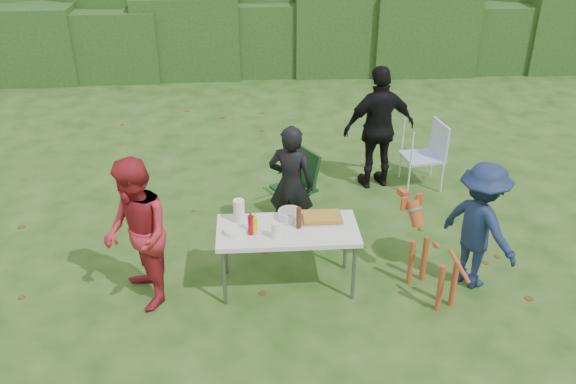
{
  "coord_description": "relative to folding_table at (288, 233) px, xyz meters",
  "views": [
    {
      "loc": [
        -0.47,
        -5.34,
        4.14
      ],
      "look_at": [
        -0.06,
        0.45,
        1.0
      ],
      "focal_mm": 38.0,
      "sensor_mm": 36.0,
      "label": 1
    }
  ],
  "objects": [
    {
      "name": "pasta_bowl",
      "position": [
        0.04,
        0.2,
        0.1
      ],
      "size": [
        0.26,
        0.26,
        0.1
      ],
      "primitive_type": "cylinder",
      "color": "silver",
      "rests_on": "folding_table"
    },
    {
      "name": "person_red_jacket",
      "position": [
        -1.54,
        -0.16,
        0.14
      ],
      "size": [
        0.89,
        0.98,
        1.65
      ],
      "primitive_type": "imported",
      "rotation": [
        0.0,
        0.0,
        -1.16
      ],
      "color": "#A8222B",
      "rests_on": "ground"
    },
    {
      "name": "plate_stack",
      "position": [
        -0.55,
        -0.05,
        0.08
      ],
      "size": [
        0.24,
        0.24,
        0.05
      ],
      "primitive_type": "cylinder",
      "color": "white",
      "rests_on": "folding_table"
    },
    {
      "name": "beer_bottle",
      "position": [
        0.12,
        0.01,
        0.17
      ],
      "size": [
        0.06,
        0.06,
        0.24
      ],
      "primitive_type": "cylinder",
      "color": "#47230F",
      "rests_on": "folding_table"
    },
    {
      "name": "folding_table",
      "position": [
        0.0,
        0.0,
        0.0
      ],
      "size": [
        1.5,
        0.7,
        0.74
      ],
      "color": "silver",
      "rests_on": "ground"
    },
    {
      "name": "person_cook",
      "position": [
        0.11,
        0.98,
        0.07
      ],
      "size": [
        0.63,
        0.5,
        1.5
      ],
      "primitive_type": "imported",
      "rotation": [
        0.0,
        0.0,
        2.85
      ],
      "color": "black",
      "rests_on": "ground"
    },
    {
      "name": "dog",
      "position": [
        1.53,
        -0.26,
        -0.2
      ],
      "size": [
        0.75,
        1.1,
        0.97
      ],
      "primitive_type": null,
      "rotation": [
        0.0,
        0.0,
        1.95
      ],
      "color": "#A54520",
      "rests_on": "ground"
    },
    {
      "name": "camping_chair",
      "position": [
        0.19,
        1.55,
        -0.25
      ],
      "size": [
        0.75,
        0.75,
        0.88
      ],
      "primitive_type": null,
      "rotation": [
        0.0,
        0.0,
        3.66
      ],
      "color": "#143817",
      "rests_on": "ground"
    },
    {
      "name": "paper_towel_roll",
      "position": [
        -0.51,
        0.18,
        0.18
      ],
      "size": [
        0.12,
        0.12,
        0.26
      ],
      "primitive_type": "cylinder",
      "color": "white",
      "rests_on": "folding_table"
    },
    {
      "name": "food_tray",
      "position": [
        0.38,
        0.16,
        0.06
      ],
      "size": [
        0.45,
        0.3,
        0.02
      ],
      "primitive_type": "cube",
      "color": "#B7B7BA",
      "rests_on": "folding_table"
    },
    {
      "name": "focaccia_bread",
      "position": [
        0.38,
        0.16,
        0.09
      ],
      "size": [
        0.4,
        0.26,
        0.04
      ],
      "primitive_type": "cube",
      "color": "#B8842A",
      "rests_on": "food_tray"
    },
    {
      "name": "child",
      "position": [
        2.05,
        -0.07,
        0.04
      ],
      "size": [
        0.95,
        1.08,
        1.46
      ],
      "primitive_type": "imported",
      "rotation": [
        0.0,
        0.0,
        2.12
      ],
      "color": "#18254B",
      "rests_on": "ground"
    },
    {
      "name": "mustard_bottle",
      "position": [
        -0.35,
        -0.08,
        0.15
      ],
      "size": [
        0.06,
        0.06,
        0.2
      ],
      "primitive_type": "cylinder",
      "color": "yellow",
      "rests_on": "folding_table"
    },
    {
      "name": "ground",
      "position": [
        0.09,
        -0.12,
        -0.69
      ],
      "size": [
        80.0,
        80.0,
        0.0
      ],
      "primitive_type": "plane",
      "color": "#1E4211"
    },
    {
      "name": "person_black_puffy",
      "position": [
        1.44,
        2.33,
        0.2
      ],
      "size": [
        1.1,
        0.63,
        1.77
      ],
      "primitive_type": "imported",
      "rotation": [
        0.0,
        0.0,
        3.34
      ],
      "color": "black",
      "rests_on": "ground"
    },
    {
      "name": "cup_stack",
      "position": [
        -0.14,
        -0.17,
        0.14
      ],
      "size": [
        0.08,
        0.08,
        0.18
      ],
      "primitive_type": "cylinder",
      "color": "white",
      "rests_on": "folding_table"
    },
    {
      "name": "lawn_chair",
      "position": [
        2.09,
        2.29,
        -0.21
      ],
      "size": [
        0.64,
        0.64,
        0.95
      ],
      "primitive_type": null,
      "rotation": [
        0.0,
        0.0,
        3.3
      ],
      "color": "#4F7CDE",
      "rests_on": "ground"
    },
    {
      "name": "ketchup_bottle",
      "position": [
        -0.39,
        -0.08,
        0.16
      ],
      "size": [
        0.06,
        0.06,
        0.22
      ],
      "primitive_type": "cylinder",
      "color": "#A90414",
      "rests_on": "folding_table"
    },
    {
      "name": "hedge_row",
      "position": [
        0.09,
        7.88,
        0.16
      ],
      "size": [
        22.0,
        1.4,
        1.7
      ],
      "primitive_type": "cube",
      "color": "#23471C",
      "rests_on": "ground"
    }
  ]
}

